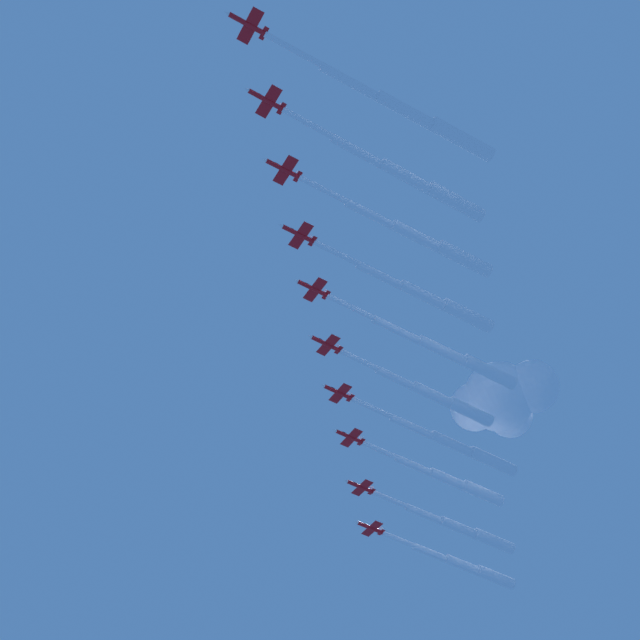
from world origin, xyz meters
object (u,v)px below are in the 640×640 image
Objects in this scene: jet_port_inner at (410,178)px; jet_starboard_mid at (447,352)px; jet_lead at (411,113)px; jet_trail_port at (450,480)px; jet_starboard_inner at (420,238)px; jet_port_outer at (435,396)px; jet_trail_starboard at (461,528)px; jet_tail_end at (464,565)px; jet_port_mid at (426,296)px; jet_starboard_outer at (455,445)px.

jet_starboard_mid is (9.37, -51.68, 0.43)m from jet_port_inner.
jet_lead is at bearing 111.68° from jet_port_inner.
jet_starboard_mid is 46.85m from jet_trail_port.
jet_port_outer is at bearing -73.87° from jet_starboard_inner.
jet_trail_starboard is 1.03× the size of jet_tail_end.
jet_starboard_mid is at bearing -85.90° from jet_port_mid.
jet_port_mid is at bearing 106.30° from jet_port_outer.
jet_lead is 1.09× the size of jet_port_mid.
jet_trail_port reaches higher than jet_port_inner.
jet_lead is at bearing 102.93° from jet_starboard_mid.
jet_trail_port reaches higher than jet_port_outer.
jet_starboard_mid is (1.43, -19.98, 1.69)m from jet_port_mid.
jet_port_mid is 0.91× the size of jet_starboard_mid.
jet_trail_port reaches higher than jet_trail_starboard.
jet_port_mid is 33.14m from jet_port_outer.
jet_starboard_mid reaches higher than jet_trail_port.
jet_starboard_inner is at bearing 104.11° from jet_tail_end.
jet_port_mid is (13.83, -46.52, -1.54)m from jet_lead.
jet_port_outer is 33.34m from jet_trail_port.
jet_trail_starboard is 16.35m from jet_tail_end.
jet_starboard_inner is (9.35, -30.66, -0.40)m from jet_lead.
jet_starboard_inner is at bearing 106.13° from jet_port_outer.
jet_port_outer is at bearing -73.55° from jet_lead.
jet_lead reaches higher than jet_port_outer.
jet_port_outer is (7.86, -11.82, -1.01)m from jet_starboard_mid.
jet_port_inner is 52.52m from jet_starboard_mid.
jet_lead is 148.93m from jet_tail_end.
jet_port_mid is 20.10m from jet_starboard_mid.
jet_tail_end is at bearing -77.37° from jet_port_outer.
jet_trail_port is at bearing -74.68° from jet_lead.
jet_lead is 1.05× the size of jet_port_inner.
jet_starboard_inner is 1.05× the size of jet_trail_starboard.
jet_lead reaches higher than jet_tail_end.
jet_port_inner reaches higher than jet_tail_end.
jet_starboard_inner is 1.08× the size of jet_tail_end.
jet_starboard_outer is at bearing -86.81° from jet_port_outer.
jet_lead is at bearing 106.95° from jet_starboard_inner.
jet_trail_port is 17.96m from jet_trail_starboard.
jet_port_mid reaches higher than jet_trail_starboard.
jet_lead is 1.14× the size of jet_port_outer.
jet_starboard_outer is (24.22, -98.01, -0.48)m from jet_lead.
jet_port_inner is 65.80m from jet_port_outer.
jet_starboard_outer is 1.12× the size of jet_trail_port.
jet_port_inner is 1.04× the size of jet_port_mid.
jet_trail_port is (30.36, -110.85, 0.06)m from jet_lead.
jet_trail_starboard is (24.09, -97.60, -2.71)m from jet_starboard_inner.
jet_port_mid is (4.48, -15.86, -1.14)m from jet_starboard_inner.
jet_trail_port reaches higher than jet_tail_end.
jet_starboard_inner is 0.93× the size of jet_starboard_mid.
jet_port_inner is at bearing 102.43° from jet_starboard_outer.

